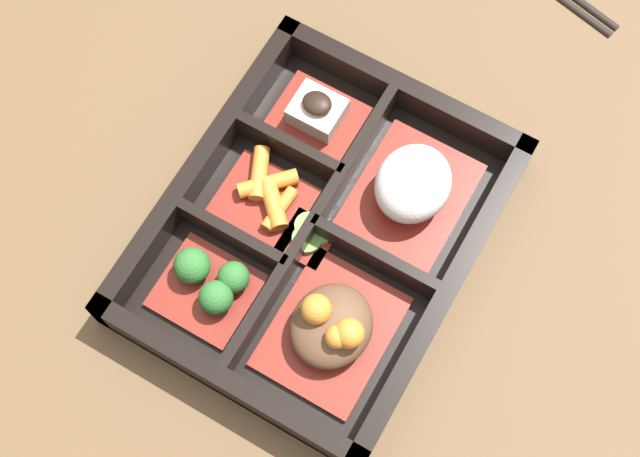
{
  "coord_description": "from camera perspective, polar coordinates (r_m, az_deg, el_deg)",
  "views": [
    {
      "loc": [
        0.2,
        0.11,
        0.65
      ],
      "look_at": [
        0.0,
        0.0,
        0.03
      ],
      "focal_mm": 50.0,
      "sensor_mm": 36.0,
      "label": 1
    }
  ],
  "objects": [
    {
      "name": "ground_plane",
      "position": [
        0.69,
        0.0,
        -0.72
      ],
      "size": [
        3.0,
        3.0,
        0.0
      ],
      "primitive_type": "plane",
      "color": "brown"
    },
    {
      "name": "bowl_rice",
      "position": [
        0.67,
        5.94,
        2.7
      ],
      "size": [
        0.1,
        0.08,
        0.05
      ],
      "color": "maroon",
      "rests_on": "bento_base"
    },
    {
      "name": "bowl_pickles",
      "position": [
        0.67,
        -0.74,
        -0.55
      ],
      "size": [
        0.04,
        0.04,
        0.01
      ],
      "color": "maroon",
      "rests_on": "bento_base"
    },
    {
      "name": "bowl_carrots",
      "position": [
        0.69,
        -3.41,
        2.15
      ],
      "size": [
        0.07,
        0.07,
        0.02
      ],
      "color": "maroon",
      "rests_on": "bento_base"
    },
    {
      "name": "bowl_greens",
      "position": [
        0.66,
        -7.09,
        -3.46
      ],
      "size": [
        0.07,
        0.07,
        0.03
      ],
      "color": "maroon",
      "rests_on": "bento_base"
    },
    {
      "name": "bowl_stew",
      "position": [
        0.64,
        0.75,
        -6.33
      ],
      "size": [
        0.1,
        0.08,
        0.05
      ],
      "color": "maroon",
      "rests_on": "bento_base"
    },
    {
      "name": "bento_rim",
      "position": [
        0.67,
        -0.19,
        -0.02
      ],
      "size": [
        0.28,
        0.22,
        0.04
      ],
      "color": "black",
      "rests_on": "ground_plane"
    },
    {
      "name": "bowl_tofu",
      "position": [
        0.71,
        -0.19,
        7.37
      ],
      "size": [
        0.06,
        0.07,
        0.03
      ],
      "color": "maroon",
      "rests_on": "bento_base"
    },
    {
      "name": "bento_base",
      "position": [
        0.68,
        0.0,
        -0.58
      ],
      "size": [
        0.28,
        0.22,
        0.01
      ],
      "color": "black",
      "rests_on": "ground_plane"
    }
  ]
}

